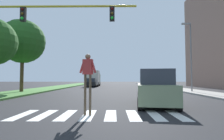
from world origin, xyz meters
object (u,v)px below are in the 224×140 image
Objects in this scene: traffic_light_gantry at (23,27)px; suv_crossing at (155,89)px; truck_box_delivery at (93,78)px; tree_far at (23,42)px; pedestrian_performer at (88,74)px; street_lamp_right at (190,50)px; sedan_midblock at (91,83)px.

traffic_light_gantry is 8.20m from suv_crossing.
tree_far is at bearing -108.14° from truck_box_delivery.
traffic_light_gantry is at bearing 148.72° from pedestrian_performer.
traffic_light_gantry is 25.93m from truck_box_delivery.
street_lamp_right is 3.01× the size of pedestrian_performer.
street_lamp_right reaches higher than pedestrian_performer.
truck_box_delivery is (-12.49, 16.33, -2.96)m from street_lamp_right.
sedan_midblock is (-3.25, 25.61, -0.90)m from pedestrian_performer.
pedestrian_performer is at bearing -83.72° from truck_box_delivery.
suv_crossing is at bearing 39.10° from pedestrian_performer.
tree_far is 16.10m from sedan_midblock.
suv_crossing is (-6.00, -9.16, -3.66)m from street_lamp_right.
tree_far is 15.42m from suv_crossing.
street_lamp_right is 15.44m from pedestrian_performer.
traffic_light_gantry reaches higher than truck_box_delivery.
tree_far reaches higher than street_lamp_right.
truck_box_delivery reaches higher than suv_crossing.
tree_far is 9.95m from traffic_light_gantry.
suv_crossing is (3.38, 2.75, -0.73)m from pedestrian_performer.
suv_crossing is (12.07, -8.45, -4.53)m from tree_far.
suv_crossing reaches higher than sedan_midblock.
tree_far reaches higher than truck_box_delivery.
tree_far is 1.59× the size of suv_crossing.
tree_far is 18.33m from truck_box_delivery.
pedestrian_performer is at bearing -140.90° from suv_crossing.
traffic_light_gantry reaches higher than suv_crossing.
tree_far is at bearing 127.80° from pedestrian_performer.
street_lamp_right is 20.77m from truck_box_delivery.
traffic_light_gantry is at bearing -92.00° from sedan_midblock.
street_lamp_right is (13.44, 9.44, 0.22)m from traffic_light_gantry.
pedestrian_performer reaches higher than sedan_midblock.
street_lamp_right is 1.56× the size of suv_crossing.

